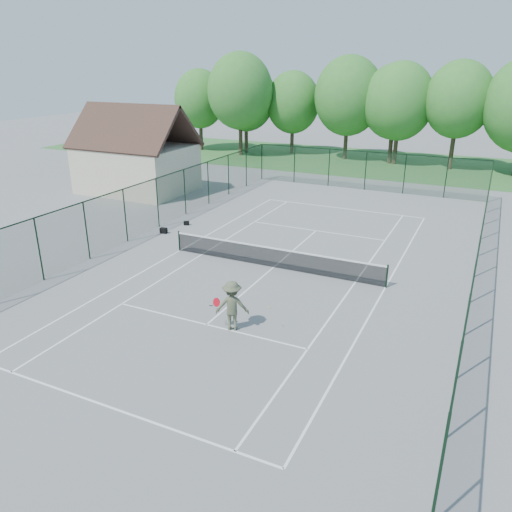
# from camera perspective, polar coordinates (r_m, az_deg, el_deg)

# --- Properties ---
(ground) EXTENTS (140.00, 140.00, 0.00)m
(ground) POSITION_cam_1_polar(r_m,az_deg,el_deg) (24.59, 2.01, -1.31)
(ground) COLOR gray
(ground) RESTS_ON ground
(grass_far) EXTENTS (80.00, 16.00, 0.01)m
(grass_far) POSITION_cam_1_polar(r_m,az_deg,el_deg) (52.50, 15.48, 10.11)
(grass_far) COLOR #387434
(grass_far) RESTS_ON ground
(court_lines) EXTENTS (11.05, 23.85, 0.01)m
(court_lines) POSITION_cam_1_polar(r_m,az_deg,el_deg) (24.58, 2.01, -1.30)
(court_lines) COLOR white
(court_lines) RESTS_ON ground
(tennis_net) EXTENTS (11.08, 0.08, 1.10)m
(tennis_net) POSITION_cam_1_polar(r_m,az_deg,el_deg) (24.37, 2.03, -0.06)
(tennis_net) COLOR black
(tennis_net) RESTS_ON ground
(fence_enclosure) EXTENTS (18.05, 36.05, 3.02)m
(fence_enclosure) POSITION_cam_1_polar(r_m,az_deg,el_deg) (24.03, 2.06, 2.13)
(fence_enclosure) COLOR #1D3A23
(fence_enclosure) RESTS_ON ground
(utility_building) EXTENTS (8.60, 6.27, 6.63)m
(utility_building) POSITION_cam_1_polar(r_m,az_deg,el_deg) (40.21, -13.60, 11.61)
(utility_building) COLOR beige
(utility_building) RESTS_ON ground
(tree_line_far) EXTENTS (39.40, 6.40, 9.70)m
(tree_line_far) POSITION_cam_1_polar(r_m,az_deg,el_deg) (51.76, 16.15, 16.61)
(tree_line_far) COLOR #423223
(tree_line_far) RESTS_ON ground
(sports_bag_a) EXTENTS (0.43, 0.29, 0.33)m
(sports_bag_a) POSITION_cam_1_polar(r_m,az_deg,el_deg) (29.99, -10.52, 2.87)
(sports_bag_a) COLOR black
(sports_bag_a) RESTS_ON ground
(sports_bag_b) EXTENTS (0.37, 0.30, 0.25)m
(sports_bag_b) POSITION_cam_1_polar(r_m,az_deg,el_deg) (31.32, -7.96, 3.74)
(sports_bag_b) COLOR black
(sports_bag_b) RESTS_ON ground
(tennis_player) EXTENTS (2.21, 1.17, 1.95)m
(tennis_player) POSITION_cam_1_polar(r_m,az_deg,el_deg) (18.65, -2.75, -5.69)
(tennis_player) COLOR #52573D
(tennis_player) RESTS_ON ground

